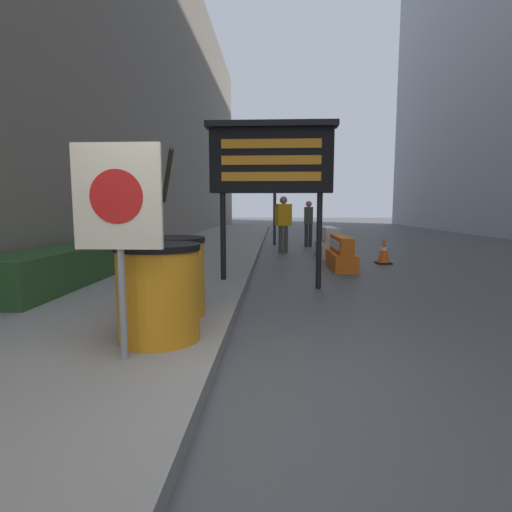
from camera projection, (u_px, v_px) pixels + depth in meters
name	position (u px, v px, depth m)	size (l,w,h in m)	color
ground_plane	(208.00, 394.00, 3.09)	(120.00, 120.00, 0.00)	#474749
building_left_facade	(134.00, 38.00, 12.21)	(0.40, 50.40, 13.21)	gray
hedge_strip	(84.00, 261.00, 7.45)	(0.90, 5.11, 0.62)	#284C23
bare_tree	(145.00, 204.00, 10.58)	(1.45, 1.50, 2.85)	#4C3D2D
barrel_drum_foreground	(159.00, 292.00, 3.88)	(0.82, 0.82, 0.94)	orange
barrel_drum_middle	(171.00, 276.00, 4.78)	(0.82, 0.82, 0.94)	orange
warning_sign	(118.00, 210.00, 3.27)	(0.74, 0.08, 1.81)	gray
message_board	(271.00, 161.00, 6.96)	(2.27, 0.36, 2.91)	black
jersey_barrier_orange_far	(341.00, 254.00, 9.53)	(0.52, 1.73, 0.78)	orange
jersey_barrier_white	(328.00, 244.00, 11.89)	(0.64, 1.96, 0.89)	silver
traffic_cone_near	(384.00, 251.00, 10.34)	(0.38, 0.38, 0.68)	black
traffic_cone_mid	(324.00, 248.00, 11.36)	(0.36, 0.36, 0.64)	black
traffic_light_near_curb	(275.00, 178.00, 15.39)	(0.28, 0.44, 3.56)	#2D2D30
pedestrian_worker	(283.00, 220.00, 12.84)	(0.55, 0.45, 1.82)	#514C42
pedestrian_passerby	(309.00, 220.00, 14.97)	(0.36, 0.50, 1.71)	#333338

